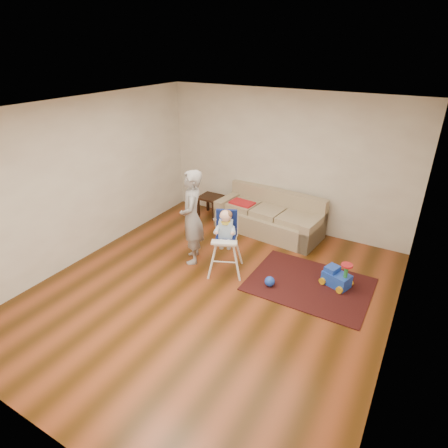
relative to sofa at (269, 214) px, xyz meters
The scene contains 9 objects.
ground 2.34m from the sofa, 87.90° to the right, with size 5.50×5.50×0.00m, color #43260B.
room_envelope 2.31m from the sofa, 87.28° to the right, with size 5.04×5.52×2.72m.
sofa is the anchor object (origin of this frame).
side_table 1.43m from the sofa, behind, with size 0.45×0.45×0.45m, color black, non-canonical shape.
area_rug 1.92m from the sofa, 45.57° to the right, with size 1.84×1.38×0.01m, color black.
ride_on_toy 2.05m from the sofa, 34.58° to the right, with size 0.41×0.29×0.45m, color blue, non-canonical shape.
toy_ball 1.90m from the sofa, 65.01° to the right, with size 0.16×0.16×0.16m, color blue.
high_chair 1.67m from the sofa, 90.76° to the right, with size 0.68×0.68×1.12m.
adult 1.82m from the sofa, 112.92° to the right, with size 0.60×0.39×1.63m, color #98989B.
Camera 1 is at (2.52, -3.94, 3.46)m, focal length 30.00 mm.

